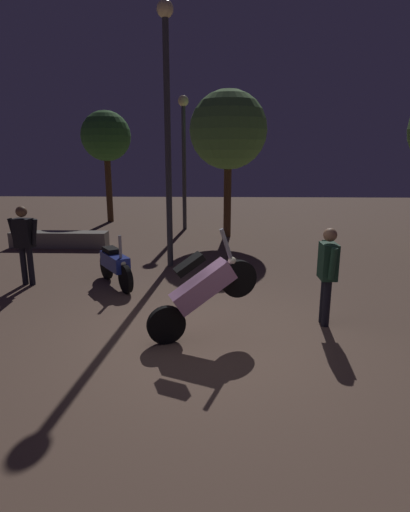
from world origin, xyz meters
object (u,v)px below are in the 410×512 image
at_px(streetlamp_near, 184,145).
at_px(streetlamp_far, 167,109).
at_px(motorcycle_pink_foreground, 202,290).
at_px(person_rider_beside, 328,269).
at_px(motorcycle_blue_parked_left, 115,265).
at_px(person_bystander_far, 24,239).

xyz_separation_m(streetlamp_near, streetlamp_far, (0.04, -4.93, 0.68)).
bearing_deg(motorcycle_pink_foreground, person_rider_beside, -3.76).
height_order(motorcycle_blue_parked_left, person_rider_beside, person_rider_beside).
bearing_deg(motorcycle_pink_foreground, streetlamp_far, 82.82).
distance_m(person_rider_beside, streetlamp_near, 9.04).
relative_size(motorcycle_pink_foreground, person_rider_beside, 1.05).
relative_size(motorcycle_pink_foreground, streetlamp_far, 0.28).
xyz_separation_m(motorcycle_blue_parked_left, streetlamp_far, (0.96, 1.54, 3.16)).
distance_m(person_bystander_far, streetlamp_near, 7.30).
bearing_deg(motorcycle_blue_parked_left, motorcycle_pink_foreground, 3.46).
distance_m(person_rider_beside, person_bystander_far, 5.93).
height_order(streetlamp_near, streetlamp_far, streetlamp_far).
height_order(motorcycle_pink_foreground, streetlamp_far, streetlamp_far).
distance_m(streetlamp_near, streetlamp_far, 4.98).
bearing_deg(motorcycle_pink_foreground, person_bystander_far, 126.54).
height_order(motorcycle_pink_foreground, streetlamp_near, streetlamp_near).
distance_m(motorcycle_pink_foreground, person_rider_beside, 2.02).
distance_m(motorcycle_pink_foreground, person_bystander_far, 4.44).
relative_size(motorcycle_blue_parked_left, person_rider_beside, 0.91).
height_order(person_rider_beside, person_bystander_far, person_bystander_far).
bearing_deg(person_rider_beside, streetlamp_near, 108.44).
bearing_deg(person_bystander_far, streetlamp_far, 128.18).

